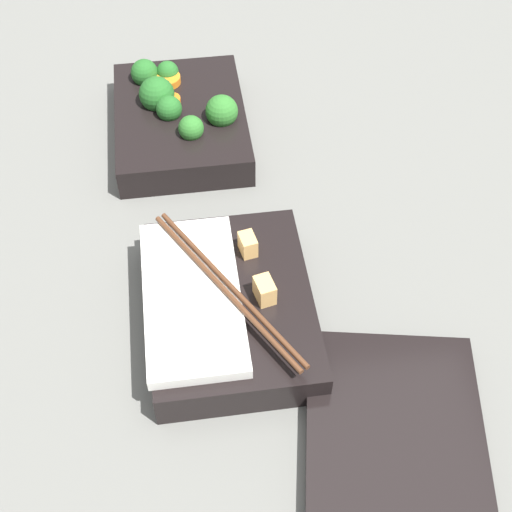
# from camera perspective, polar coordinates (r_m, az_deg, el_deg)

# --- Properties ---
(ground_plane) EXTENTS (3.00, 3.00, 0.00)m
(ground_plane) POSITION_cam_1_polar(r_m,az_deg,el_deg) (0.78, -3.20, 3.41)
(ground_plane) COLOR slate
(bento_tray_vegetable) EXTENTS (0.20, 0.15, 0.07)m
(bento_tray_vegetable) POSITION_cam_1_polar(r_m,az_deg,el_deg) (0.87, -6.12, 10.92)
(bento_tray_vegetable) COLOR black
(bento_tray_vegetable) RESTS_ON ground_plane
(bento_tray_rice) EXTENTS (0.20, 0.15, 0.06)m
(bento_tray_rice) POSITION_cam_1_polar(r_m,az_deg,el_deg) (0.67, -2.65, -4.03)
(bento_tray_rice) COLOR black
(bento_tray_rice) RESTS_ON ground_plane
(bento_lid) EXTENTS (0.22, 0.18, 0.02)m
(bento_lid) POSITION_cam_1_polar(r_m,az_deg,el_deg) (0.63, 11.04, -14.14)
(bento_lid) COLOR black
(bento_lid) RESTS_ON ground_plane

